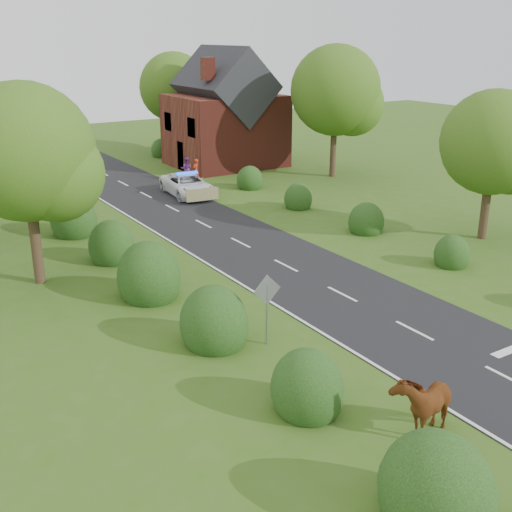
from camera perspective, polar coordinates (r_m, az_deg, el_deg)
ground at (r=23.74m, az=13.89°, el=-6.50°), size 120.00×120.00×0.00m
road at (r=34.95m, az=-3.94°, el=2.46°), size 6.00×70.00×0.02m
road_markings at (r=32.48m, az=-4.65°, el=1.15°), size 4.96×70.00×0.01m
hedgerow_left at (r=29.30m, az=-12.04°, el=0.24°), size 2.75×50.41×3.00m
hedgerow_right at (r=35.43m, az=8.46°, el=3.44°), size 2.10×45.78×2.10m
tree_left_a at (r=27.42m, az=-19.22°, el=8.23°), size 5.74×5.60×8.38m
tree_right_a at (r=34.32m, az=20.71°, el=9.09°), size 5.33×5.20×7.56m
tree_right_b at (r=47.38m, az=7.48°, el=14.09°), size 6.56×6.40×9.40m
tree_right_c at (r=58.23m, az=-6.98°, el=14.46°), size 6.15×6.00×8.58m
road_sign at (r=21.46m, az=0.99°, el=-3.89°), size 1.06×0.08×2.53m
house at (r=51.57m, az=-2.78°, el=12.23°), size 8.00×7.40×9.17m
cow at (r=17.94m, az=14.60°, el=-12.76°), size 2.36×1.62×1.52m
police_van at (r=42.12m, az=-6.11°, el=6.30°), size 2.85×5.35×1.57m
pedestrian_red at (r=45.88m, az=-5.37°, el=7.56°), size 0.74×0.66×1.69m
pedestrian_purple at (r=46.67m, az=-6.23°, el=7.72°), size 1.01×0.94×1.67m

